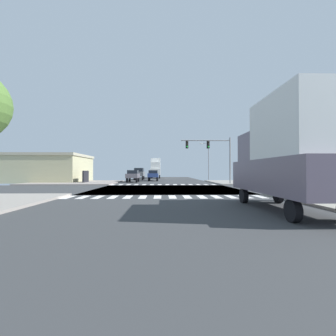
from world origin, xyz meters
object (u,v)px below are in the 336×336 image
Objects in this scene: street_lamp at (207,157)px; box_truck_trailing_3 at (156,168)px; traffic_signal_mast at (211,150)px; suv_middle_2 at (139,173)px; bank_building at (52,168)px; sedan_queued_2 at (153,175)px; sedan_farside_1 at (133,175)px; box_truck_nearside_1 at (286,153)px.

box_truck_trailing_3 is (-10.11, 13.59, -1.75)m from street_lamp.
traffic_signal_mast reaches higher than suv_middle_2.
street_lamp reaches higher than bank_building.
bank_building is 16.63m from sedan_queued_2.
box_truck_trailing_3 reaches higher than suv_middle_2.
sedan_queued_2 is at bearing -121.66° from sedan_farside_1.
traffic_signal_mast is 20.78m from box_truck_nearside_1.
sedan_queued_2 is at bearing 90.00° from box_truck_trailing_3.
traffic_signal_mast is 14.26m from sedan_queued_2.
traffic_signal_mast reaches higher than box_truck_trailing_3.
suv_middle_2 is (-3.00, -10.53, -1.17)m from box_truck_trailing_3.
box_truck_nearside_1 reaches higher than suv_middle_2.
traffic_signal_mast is at bearing 87.39° from box_truck_nearside_1.
box_truck_nearside_1 is 38.76m from suv_middle_2.
traffic_signal_mast is at bearing 123.13° from suv_middle_2.
sedan_queued_2 is (16.17, 3.74, -1.08)m from bank_building.
bank_building reaches higher than sedan_farside_1.
sedan_farside_1 is 21.11m from box_truck_trailing_3.
bank_building is 2.83× the size of sedan_queued_2.
box_truck_trailing_3 is (16.17, 19.72, 0.37)m from bank_building.
traffic_signal_mast is 0.54× the size of bank_building.
traffic_signal_mast is 1.53× the size of sedan_queued_2.
traffic_signal_mast is 0.91× the size of box_truck_nearside_1.
sedan_queued_2 is (-10.11, -2.39, -3.20)m from street_lamp.
sedan_queued_2 is (3.00, 4.87, 0.00)m from sedan_farside_1.
suv_middle_2 is at bearing 123.13° from traffic_signal_mast.
sedan_farside_1 is 5.72m from sedan_queued_2.
traffic_signal_mast is 25.39m from bank_building.
sedan_queued_2 is 0.93× the size of suv_middle_2.
suv_middle_2 reaches higher than sedan_queued_2.
suv_middle_2 is at bearing -90.00° from sedan_farside_1.
box_truck_trailing_3 is (-7.00, 47.97, 0.00)m from box_truck_nearside_1.
traffic_signal_mast is at bearing 106.22° from box_truck_trailing_3.
box_truck_nearside_1 is at bearing -92.61° from traffic_signal_mast.
box_truck_nearside_1 is (-0.94, -20.66, -2.00)m from traffic_signal_mast.
sedan_queued_2 is at bearing 125.04° from traffic_signal_mast.
bank_building is 1.69× the size of box_truck_trailing_3.
suv_middle_2 is (-10.94, 16.77, -3.17)m from traffic_signal_mast.
box_truck_trailing_3 reaches higher than sedan_farside_1.
box_truck_nearside_1 is at bearing 110.24° from sedan_farside_1.
bank_building is at bearing 13.02° from sedan_queued_2.
bank_building is (-24.12, 7.59, -2.36)m from traffic_signal_mast.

